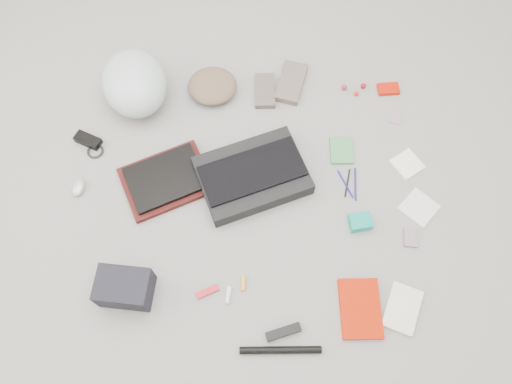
{
  "coord_description": "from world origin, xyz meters",
  "views": [
    {
      "loc": [
        0.0,
        -0.87,
        1.96
      ],
      "look_at": [
        0.0,
        0.0,
        0.05
      ],
      "focal_mm": 35.0,
      "sensor_mm": 36.0,
      "label": 1
    }
  ],
  "objects_px": {
    "camera_bag": "(125,288)",
    "book_red": "(360,309)",
    "messenger_bag": "(252,175)",
    "bike_helmet": "(134,83)",
    "accordion_wallet": "(360,222)",
    "laptop": "(165,178)"
  },
  "relations": [
    {
      "from": "laptop",
      "to": "accordion_wallet",
      "type": "height_order",
      "value": "laptop"
    },
    {
      "from": "messenger_bag",
      "to": "accordion_wallet",
      "type": "distance_m",
      "value": 0.5
    },
    {
      "from": "accordion_wallet",
      "to": "messenger_bag",
      "type": "bearing_deg",
      "value": 146.04
    },
    {
      "from": "camera_bag",
      "to": "accordion_wallet",
      "type": "relative_size",
      "value": 2.27
    },
    {
      "from": "bike_helmet",
      "to": "camera_bag",
      "type": "relative_size",
      "value": 1.78
    },
    {
      "from": "messenger_bag",
      "to": "accordion_wallet",
      "type": "relative_size",
      "value": 5.01
    },
    {
      "from": "book_red",
      "to": "accordion_wallet",
      "type": "height_order",
      "value": "accordion_wallet"
    },
    {
      "from": "laptop",
      "to": "messenger_bag",
      "type": "bearing_deg",
      "value": -22.41
    },
    {
      "from": "book_red",
      "to": "accordion_wallet",
      "type": "bearing_deg",
      "value": 84.34
    },
    {
      "from": "accordion_wallet",
      "to": "camera_bag",
      "type": "bearing_deg",
      "value": -172.03
    },
    {
      "from": "laptop",
      "to": "accordion_wallet",
      "type": "relative_size",
      "value": 3.55
    },
    {
      "from": "book_red",
      "to": "camera_bag",
      "type": "bearing_deg",
      "value": 174.7
    },
    {
      "from": "messenger_bag",
      "to": "camera_bag",
      "type": "distance_m",
      "value": 0.7
    },
    {
      "from": "laptop",
      "to": "book_red",
      "type": "relative_size",
      "value": 1.36
    },
    {
      "from": "messenger_bag",
      "to": "laptop",
      "type": "xyz_separation_m",
      "value": [
        -0.37,
        -0.01,
        -0.0
      ]
    },
    {
      "from": "messenger_bag",
      "to": "book_red",
      "type": "distance_m",
      "value": 0.7
    },
    {
      "from": "camera_bag",
      "to": "book_red",
      "type": "xyz_separation_m",
      "value": [
        0.91,
        -0.07,
        -0.05
      ]
    },
    {
      "from": "camera_bag",
      "to": "book_red",
      "type": "bearing_deg",
      "value": 1.84
    },
    {
      "from": "camera_bag",
      "to": "book_red",
      "type": "distance_m",
      "value": 0.91
    },
    {
      "from": "messenger_bag",
      "to": "bike_helmet",
      "type": "relative_size",
      "value": 1.23
    },
    {
      "from": "book_red",
      "to": "accordion_wallet",
      "type": "relative_size",
      "value": 2.61
    },
    {
      "from": "laptop",
      "to": "camera_bag",
      "type": "bearing_deg",
      "value": -127.62
    }
  ]
}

